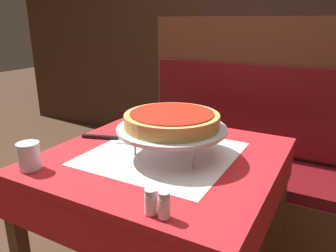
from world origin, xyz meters
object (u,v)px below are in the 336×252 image
at_px(dining_table_front, 163,178).
at_px(pizza_server, 118,139).
at_px(salt_shaker, 151,202).
at_px(deep_dish_pizza, 172,120).
at_px(condiment_caddy, 254,82).
at_px(dining_table_rear, 251,101).
at_px(water_glass_near, 29,156).
at_px(pizza_pan_stand, 172,130).
at_px(booth_bench, 247,175).
at_px(pepper_shaker, 164,205).

xyz_separation_m(dining_table_front, pizza_server, (-0.24, 0.04, 0.11)).
xyz_separation_m(dining_table_front, salt_shaker, (0.17, -0.37, 0.14)).
bearing_deg(deep_dish_pizza, pizza_server, 172.33).
bearing_deg(condiment_caddy, dining_table_front, -87.98).
relative_size(deep_dish_pizza, pizza_server, 1.20).
bearing_deg(dining_table_rear, deep_dish_pizza, -86.26).
height_order(dining_table_front, water_glass_near, water_glass_near).
relative_size(pizza_pan_stand, water_glass_near, 4.34).
bearing_deg(dining_table_front, deep_dish_pizza, 1.91).
bearing_deg(booth_bench, deep_dish_pizza, -97.77).
bearing_deg(pizza_server, booth_bench, 62.03).
bearing_deg(dining_table_rear, salt_shaker, -82.85).
height_order(deep_dish_pizza, pizza_server, deep_dish_pizza).
relative_size(pizza_server, salt_shaker, 4.13).
xyz_separation_m(booth_bench, deep_dish_pizza, (-0.10, -0.76, 0.53)).
distance_m(water_glass_near, salt_shaker, 0.50).
xyz_separation_m(booth_bench, pepper_shaker, (0.07, -1.13, 0.43)).
xyz_separation_m(dining_table_rear, water_glass_near, (-0.27, -1.83, 0.16)).
bearing_deg(booth_bench, water_glass_near, -113.18).
height_order(dining_table_front, booth_bench, booth_bench).
xyz_separation_m(pizza_pan_stand, pepper_shaker, (0.18, -0.37, -0.06)).
distance_m(dining_table_front, booth_bench, 0.83).
distance_m(dining_table_rear, water_glass_near, 1.85).
relative_size(dining_table_front, pizza_server, 2.91).
relative_size(dining_table_front, booth_bench, 0.61).
distance_m(salt_shaker, pepper_shaker, 0.04).
distance_m(booth_bench, condiment_caddy, 0.90).
relative_size(dining_table_rear, pizza_pan_stand, 1.83).
xyz_separation_m(pepper_shaker, condiment_caddy, (-0.27, 1.90, -0.01)).
bearing_deg(water_glass_near, pizza_pan_stand, 42.60).
distance_m(dining_table_rear, deep_dish_pizza, 1.51).
bearing_deg(pizza_pan_stand, dining_table_rear, 93.74).
height_order(pizza_pan_stand, pepper_shaker, pizza_pan_stand).
bearing_deg(booth_bench, dining_table_rear, 105.49).
bearing_deg(condiment_caddy, pepper_shaker, -81.96).
height_order(water_glass_near, condiment_caddy, condiment_caddy).
bearing_deg(deep_dish_pizza, dining_table_front, -178.09).
bearing_deg(water_glass_near, salt_shaker, -3.87).
distance_m(booth_bench, water_glass_near, 1.27).
bearing_deg(dining_table_rear, pizza_server, -97.21).
distance_m(dining_table_rear, pepper_shaker, 1.89).
distance_m(dining_table_front, condiment_caddy, 1.54).
height_order(dining_table_front, pizza_pan_stand, pizza_pan_stand).
height_order(booth_bench, condiment_caddy, booth_bench).
distance_m(dining_table_front, pepper_shaker, 0.45).
height_order(salt_shaker, pepper_shaker, pepper_shaker).
distance_m(dining_table_rear, salt_shaker, 1.88).
height_order(deep_dish_pizza, condiment_caddy, deep_dish_pizza).
xyz_separation_m(dining_table_front, water_glass_near, (-0.33, -0.34, 0.15)).
bearing_deg(water_glass_near, deep_dish_pizza, 42.60).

